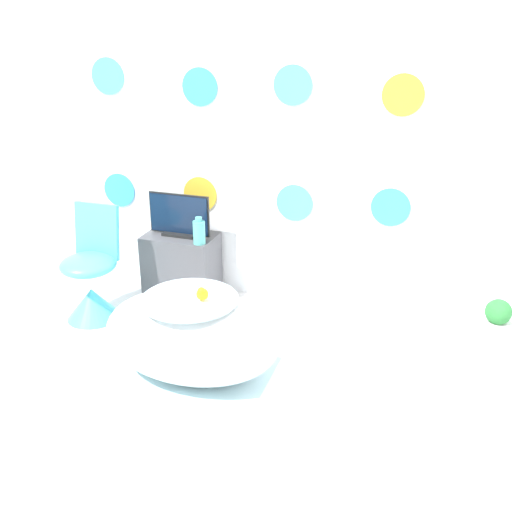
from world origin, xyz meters
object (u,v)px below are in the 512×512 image
Objects in this scene: chair at (91,283)px; tv at (179,217)px; vase at (199,232)px; potted_plant_left at (497,320)px; bathtub at (191,335)px.

chair is 0.76m from tv.
vase is 0.99× the size of potted_plant_left.
tv reaches higher than potted_plant_left.
vase reaches higher than bathtub.
tv is (-0.50, 0.93, 0.36)m from bathtub.
vase is (0.20, -0.11, -0.05)m from tv.
bathtub is 1.02m from chair.
tv is 2.31m from potted_plant_left.
tv reaches higher than bathtub.
vase is at bearing 32.42° from chair.
bathtub is at bearing -61.85° from tv.
chair is 1.70× the size of tv.
bathtub is 5.41× the size of vase.
vase is at bearing 154.22° from potted_plant_left.
chair is at bearing 168.62° from potted_plant_left.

